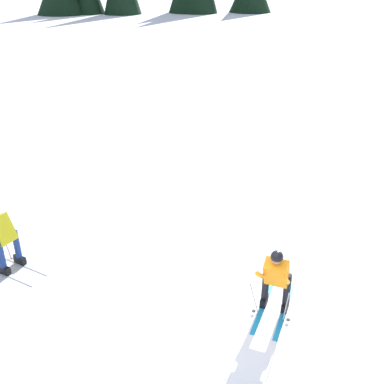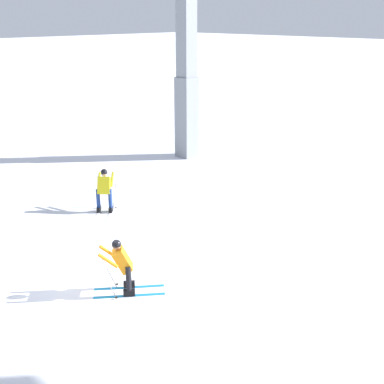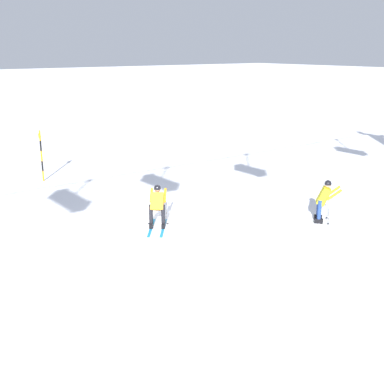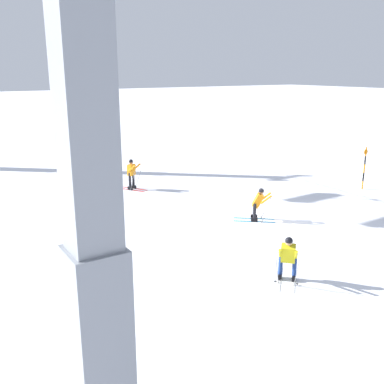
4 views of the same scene
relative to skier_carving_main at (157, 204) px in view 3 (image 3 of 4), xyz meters
The scene contains 4 objects.
ground_plane 1.44m from the skier_carving_main, 152.77° to the right, with size 260.00×260.00×0.00m, color white.
skier_carving_main is the anchor object (origin of this frame).
trail_marker_pole 8.16m from the skier_carving_main, 84.13° to the right, with size 0.07×0.28×2.28m.
skier_distant_downhill 5.64m from the skier_carving_main, 148.19° to the left, with size 1.52×1.57×1.59m.
Camera 3 is at (9.63, 13.93, 5.77)m, focal length 47.13 mm.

